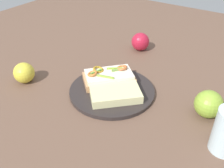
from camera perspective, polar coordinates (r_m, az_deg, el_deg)
name	(u,v)px	position (r m, az deg, el deg)	size (l,w,h in m)	color
ground_plane	(112,92)	(0.82, 0.00, -1.87)	(2.00, 2.00, 0.00)	brown
plate	(112,91)	(0.81, 0.00, -1.52)	(0.27, 0.27, 0.01)	#292322
sandwich	(109,77)	(0.83, -0.74, 1.57)	(0.18, 0.18, 0.05)	tan
bread_slice_side	(115,94)	(0.77, 0.76, -2.22)	(0.15, 0.09, 0.03)	beige
apple_0	(24,73)	(0.90, -19.26, 2.40)	(0.07, 0.07, 0.07)	gold
apple_1	(140,42)	(1.07, 6.43, 9.49)	(0.07, 0.07, 0.07)	#AD1930
apple_2	(209,104)	(0.75, 20.98, -4.25)	(0.08, 0.08, 0.08)	#84A733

